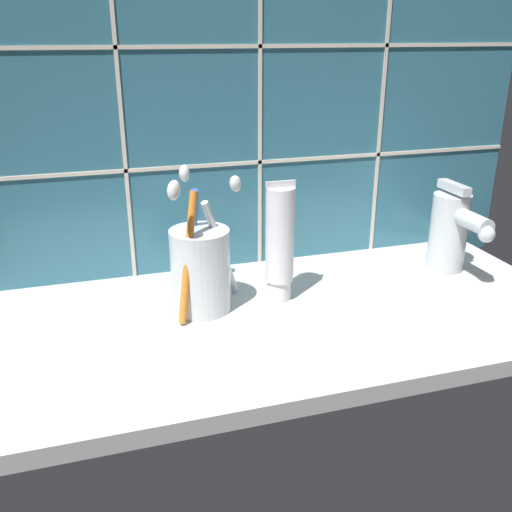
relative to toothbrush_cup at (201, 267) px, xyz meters
The scene contains 5 objects.
sink_counter 12.37cm from the toothbrush_cup, 23.30° to the right, with size 74.22×34.81×2.00cm, color silver.
tile_wall_backsplash 22.37cm from the toothbrush_cup, 54.51° to the left, with size 84.22×1.72×45.15cm.
toothbrush_cup is the anchor object (origin of this frame).
toothpaste_tube 10.38cm from the toothbrush_cup, ahead, with size 3.78×3.60×15.60cm.
sink_faucet 36.61cm from the toothbrush_cup, ahead, with size 5.26×11.96×12.76cm.
Camera 1 is at (-21.73, -59.11, 34.31)cm, focal length 40.00 mm.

